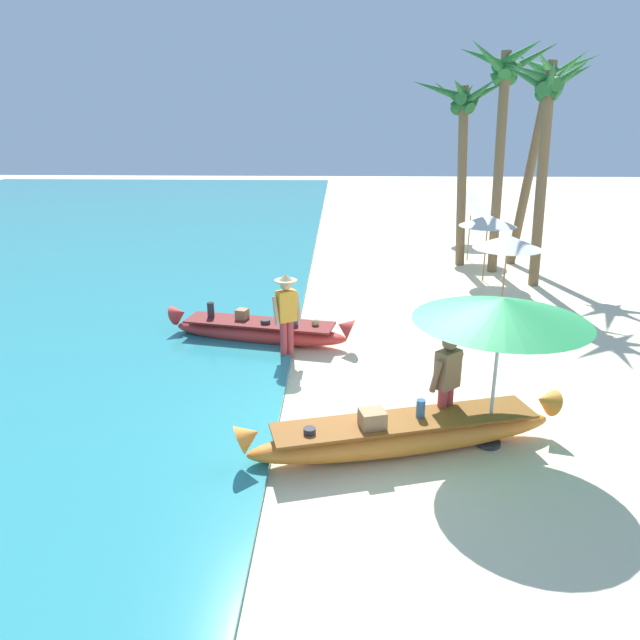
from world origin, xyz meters
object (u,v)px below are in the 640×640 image
Objects in this scene: boat_red_midground at (260,331)px; palm_tree_far_behind at (503,92)px; patio_umbrella_large at (502,310)px; palm_tree_mid_cluster at (463,113)px; person_tourist_customer at (447,381)px; person_vendor_hatted at (286,311)px; palm_tree_leaning_seaward at (546,103)px; boat_orange_foreground at (404,434)px; palm_tree_tall_inland at (546,96)px.

palm_tree_far_behind reaches higher than boat_red_midground.
palm_tree_mid_cluster is at bearing 82.75° from patio_umbrella_large.
person_tourist_customer is at bearing -49.22° from boat_red_midground.
person_vendor_hatted is at bearing -52.57° from boat_red_midground.
person_vendor_hatted is 9.28m from palm_tree_leaning_seaward.
person_tourist_customer is at bearing 159.31° from patio_umbrella_large.
patio_umbrella_large is at bearing -109.36° from palm_tree_leaning_seaward.
boat_orange_foreground is 2.18m from patio_umbrella_large.
palm_tree_mid_cluster is at bearing 76.79° from boat_orange_foreground.
boat_red_midground reaches higher than boat_orange_foreground.
patio_umbrella_large is 10.93m from palm_tree_far_behind.
palm_tree_mid_cluster is at bearing -175.16° from palm_tree_tall_inland.
palm_tree_leaning_seaward is at bearing 70.64° from patio_umbrella_large.
person_tourist_customer is 11.25m from palm_tree_far_behind.
person_vendor_hatted is (0.65, -0.85, 0.72)m from boat_red_midground.
palm_tree_leaning_seaward reaches higher than boat_orange_foreground.
palm_tree_far_behind is (6.18, 6.24, 4.89)m from boat_red_midground.
boat_red_midground is 1.29m from person_vendor_hatted.
person_vendor_hatted is at bearing -130.86° from palm_tree_tall_inland.
person_tourist_customer is 10.11m from palm_tree_leaning_seaward.
palm_tree_leaning_seaward is 2.88m from palm_tree_mid_cluster.
person_vendor_hatted reaches higher than boat_orange_foreground.
person_vendor_hatted is 0.26× the size of palm_tree_far_behind.
palm_tree_far_behind is at bearing 45.25° from boat_red_midground.
boat_orange_foreground is 12.42m from palm_tree_mid_cluster.
person_tourist_customer is 0.67× the size of patio_umbrella_large.
palm_tree_far_behind reaches higher than person_tourist_customer.
palm_tree_mid_cluster is (-1.67, 2.33, -0.23)m from palm_tree_leaning_seaward.
palm_tree_tall_inland is 2.52m from palm_tree_mid_cluster.
patio_umbrella_large is at bearing -102.85° from palm_tree_far_behind.
palm_tree_mid_cluster is (-2.46, -0.21, -0.48)m from palm_tree_tall_inland.
boat_orange_foreground is 0.80× the size of palm_tree_leaning_seaward.
patio_umbrella_large is 0.36× the size of palm_tree_far_behind.
boat_red_midground is 0.62× the size of palm_tree_far_behind.
palm_tree_mid_cluster reaches higher than person_vendor_hatted.
palm_tree_tall_inland reaches higher than person_tourist_customer.
boat_orange_foreground is 13.52m from palm_tree_tall_inland.
boat_orange_foreground is at bearing -59.88° from person_vendor_hatted.
boat_orange_foreground is 2.74× the size of person_vendor_hatted.
person_tourist_customer reaches higher than boat_orange_foreground.
palm_tree_leaning_seaward is (4.33, 9.01, 4.55)m from boat_orange_foreground.
patio_umbrella_large is at bearing -44.39° from person_vendor_hatted.
boat_red_midground is 9.59m from palm_tree_leaning_seaward.
patio_umbrella_large is at bearing -20.69° from person_tourist_customer.
boat_red_midground is at bearing -134.75° from palm_tree_far_behind.
palm_tree_tall_inland is at bearing 66.06° from boat_orange_foreground.
palm_tree_mid_cluster is at bearing 53.52° from boat_red_midground.
palm_tree_leaning_seaward reaches higher than person_vendor_hatted.
person_vendor_hatted is 4.60m from patio_umbrella_large.
person_tourist_customer is at bearing -100.58° from palm_tree_mid_cluster.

